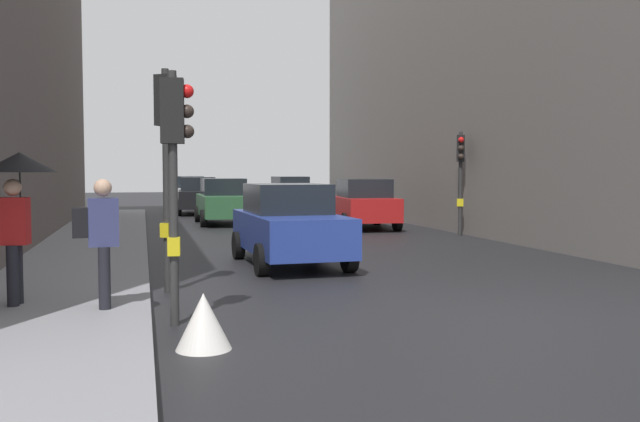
{
  "coord_description": "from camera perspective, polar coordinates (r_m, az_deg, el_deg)",
  "views": [
    {
      "loc": [
        -5.04,
        -8.64,
        2.03
      ],
      "look_at": [
        -0.88,
        7.34,
        1.07
      ],
      "focal_mm": 38.24,
      "sensor_mm": 36.0,
      "label": 1
    }
  ],
  "objects": [
    {
      "name": "car_white_compact",
      "position": [
        38.78,
        -11.02,
        1.56
      ],
      "size": [
        2.24,
        4.31,
        1.76
      ],
      "color": "silver",
      "rests_on": "ground"
    },
    {
      "name": "ground_plane",
      "position": [
        10.21,
        15.51,
        -8.27
      ],
      "size": [
        120.0,
        120.0,
        0.0
      ],
      "primitive_type": "plane",
      "color": "black"
    },
    {
      "name": "car_red_sedan",
      "position": [
        24.39,
        3.6,
        0.61
      ],
      "size": [
        2.28,
        4.33,
        1.76
      ],
      "color": "red",
      "rests_on": "ground"
    },
    {
      "name": "pedestrian_with_grey_backpack",
      "position": [
        9.76,
        -17.92,
        -1.94
      ],
      "size": [
        0.62,
        0.36,
        1.77
      ],
      "color": "black",
      "rests_on": "sidewalk_kerb"
    },
    {
      "name": "warning_sign_triangle",
      "position": [
        7.97,
        -9.72,
        -9.08
      ],
      "size": [
        0.64,
        0.64,
        0.65
      ],
      "primitive_type": "cone",
      "color": "silver",
      "rests_on": "ground"
    },
    {
      "name": "traffic_light_mid_street",
      "position": [
        21.91,
        11.68,
        3.86
      ],
      "size": [
        0.34,
        0.45,
        3.28
      ],
      "color": "#2D2D2D",
      "rests_on": "ground"
    },
    {
      "name": "car_green_estate",
      "position": [
        26.64,
        -8.07,
        0.81
      ],
      "size": [
        2.02,
        4.2,
        1.76
      ],
      "color": "#2D6038",
      "rests_on": "ground"
    },
    {
      "name": "traffic_light_near_left",
      "position": [
        9.1,
        -12.07,
        4.95
      ],
      "size": [
        0.44,
        0.27,
        3.33
      ],
      "color": "#2D2D2D",
      "rests_on": "ground"
    },
    {
      "name": "car_dark_suv",
      "position": [
        33.13,
        -10.16,
        1.28
      ],
      "size": [
        2.23,
        4.31,
        1.76
      ],
      "color": "black",
      "rests_on": "ground"
    },
    {
      "name": "car_silver_hatchback",
      "position": [
        36.63,
        -2.6,
        1.52
      ],
      "size": [
        2.22,
        4.3,
        1.76
      ],
      "color": "#BCBCC1",
      "rests_on": "ground"
    },
    {
      "name": "car_blue_van",
      "position": [
        14.81,
        -2.59,
        -1.14
      ],
      "size": [
        2.12,
        4.25,
        1.76
      ],
      "color": "navy",
      "rests_on": "ground"
    },
    {
      "name": "traffic_light_near_right",
      "position": [
        11.67,
        -12.67,
        5.91
      ],
      "size": [
        0.44,
        0.38,
        3.73
      ],
      "color": "#2D2D2D",
      "rests_on": "ground"
    },
    {
      "name": "building_facade_right",
      "position": [
        28.86,
        19.73,
        11.9
      ],
      "size": [
        12.0,
        25.36,
        12.86
      ],
      "primitive_type": "cube",
      "color": "slate",
      "rests_on": "ground"
    },
    {
      "name": "sidewalk_kerb",
      "position": [
        14.83,
        -19.48,
        -4.43
      ],
      "size": [
        2.72,
        40.0,
        0.16
      ],
      "primitive_type": "cube",
      "color": "gray",
      "rests_on": "ground"
    },
    {
      "name": "pedestrian_with_umbrella",
      "position": [
        10.38,
        -23.97,
        1.99
      ],
      "size": [
        1.0,
        1.0,
        2.14
      ],
      "color": "black",
      "rests_on": "sidewalk_kerb"
    }
  ]
}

